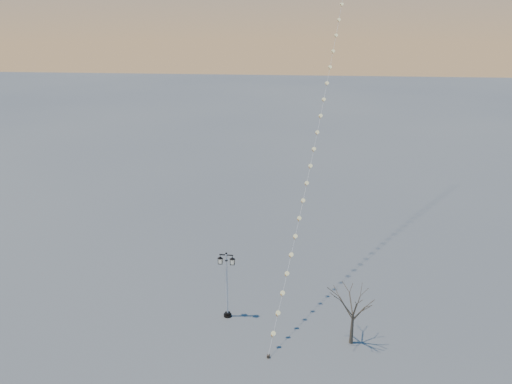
# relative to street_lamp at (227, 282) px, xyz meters

# --- Properties ---
(ground) EXTENTS (300.00, 300.00, 0.00)m
(ground) POSITION_rel_street_lamp_xyz_m (3.40, -3.68, -2.82)
(ground) COLOR #575958
(ground) RESTS_ON ground
(street_lamp) EXTENTS (1.30, 0.57, 5.10)m
(street_lamp) POSITION_rel_street_lamp_xyz_m (0.00, 0.00, 0.00)
(street_lamp) COLOR black
(street_lamp) RESTS_ON ground
(bare_tree) EXTENTS (2.47, 2.47, 4.10)m
(bare_tree) POSITION_rel_street_lamp_xyz_m (8.57, -2.23, 0.02)
(bare_tree) COLOR #42392D
(bare_tree) RESTS_ON ground
(kite_train) EXTENTS (8.16, 34.04, 37.56)m
(kite_train) POSITION_rel_street_lamp_xyz_m (7.03, 12.47, 15.86)
(kite_train) COLOR #32271C
(kite_train) RESTS_ON ground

